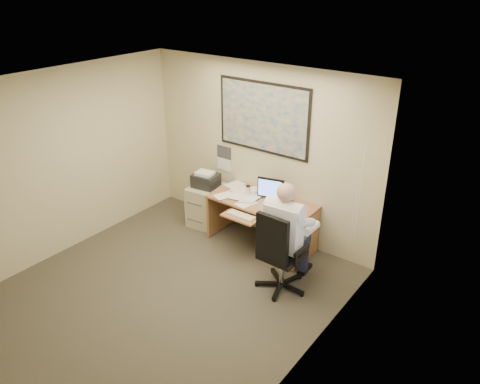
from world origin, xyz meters
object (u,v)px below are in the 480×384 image
Objects in this scene: desk at (281,225)px; filing_cabinet at (207,201)px; office_chair at (280,267)px; person at (284,237)px.

filing_cabinet is (-1.44, -0.01, -0.04)m from desk.
filing_cabinet is 2.10m from office_chair.
person reaches higher than desk.
office_chair reaches higher than desk.
person is (-0.00, 0.09, 0.41)m from office_chair.
desk reaches higher than filing_cabinet.
desk is at bearing 119.81° from person.
person is at bearing 93.03° from office_chair.
office_chair reaches higher than filing_cabinet.
desk is at bearing -7.03° from filing_cabinet.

